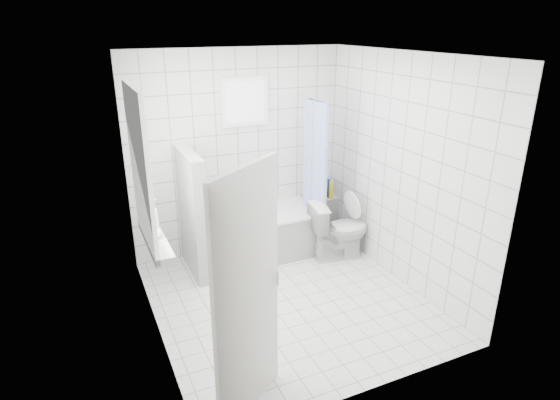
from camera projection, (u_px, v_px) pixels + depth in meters
name	position (u px, v px, depth m)	size (l,w,h in m)	color
ground	(288.00, 300.00, 5.16)	(3.00, 3.00, 0.00)	white
ceiling	(290.00, 54.00, 4.23)	(3.00, 3.00, 0.00)	white
wall_back	(238.00, 153.00, 5.97)	(2.80, 0.02, 2.60)	white
wall_front	(377.00, 251.00, 3.42)	(2.80, 0.02, 2.60)	white
wall_left	(147.00, 211.00, 4.16)	(0.02, 3.00, 2.60)	white
wall_right	(401.00, 172.00, 5.24)	(0.02, 3.00, 2.60)	white
window_left	(143.00, 169.00, 4.32)	(0.01, 0.90, 1.40)	white
window_back	(246.00, 102.00, 5.74)	(0.50, 0.01, 0.50)	white
window_sill	(156.00, 240.00, 4.60)	(0.18, 1.02, 0.08)	white
door	(248.00, 298.00, 3.39)	(0.04, 0.80, 2.00)	silver
bathtub	(258.00, 235.00, 6.06)	(1.57, 0.77, 0.58)	white
partition_wall	(193.00, 214.00, 5.52)	(0.15, 0.85, 1.50)	white
tiled_ledge	(325.00, 215.00, 6.72)	(0.40, 0.24, 0.55)	white
toilet	(339.00, 230.00, 5.98)	(0.43, 0.75, 0.77)	white
curtain_rod	(312.00, 98.00, 5.71)	(0.02, 0.02, 0.80)	silver
shower_curtain	(315.00, 171.00, 5.92)	(0.14, 0.48, 1.78)	#4861D4
tub_faucet	(255.00, 185.00, 6.18)	(0.18, 0.06, 0.06)	silver
sill_bottles	(153.00, 220.00, 4.64)	(0.18, 0.43, 0.33)	white
ledge_bottles	(327.00, 190.00, 6.55)	(0.19, 0.16, 0.26)	yellow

